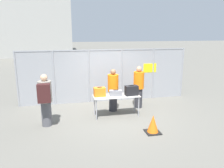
# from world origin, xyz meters

# --- Properties ---
(ground_plane) EXTENTS (120.00, 120.00, 0.00)m
(ground_plane) POSITION_xyz_m (0.00, 0.00, 0.00)
(ground_plane) COLOR #605E56
(fence_section) EXTENTS (7.27, 0.07, 2.27)m
(fence_section) POSITION_xyz_m (0.01, 1.86, 1.18)
(fence_section) COLOR gray
(fence_section) RESTS_ON ground_plane
(inspection_table) EXTENTS (1.64, 0.62, 0.76)m
(inspection_table) POSITION_xyz_m (0.04, 0.06, 0.69)
(inspection_table) COLOR #B2B2AD
(inspection_table) RESTS_ON ground_plane
(suitcase_orange) EXTENTS (0.40, 0.28, 0.33)m
(suitcase_orange) POSITION_xyz_m (-0.55, 0.13, 0.92)
(suitcase_orange) COLOR orange
(suitcase_orange) RESTS_ON inspection_table
(suitcase_grey) EXTENTS (0.48, 0.30, 0.22)m
(suitcase_grey) POSITION_xyz_m (0.02, 0.05, 0.86)
(suitcase_grey) COLOR slate
(suitcase_grey) RESTS_ON inspection_table
(suitcase_black) EXTENTS (0.48, 0.28, 0.37)m
(suitcase_black) POSITION_xyz_m (0.58, 0.00, 0.94)
(suitcase_black) COLOR black
(suitcase_black) RESTS_ON inspection_table
(traveler_hooded) EXTENTS (0.42, 0.65, 1.70)m
(traveler_hooded) POSITION_xyz_m (-2.36, -0.34, 0.94)
(traveler_hooded) COLOR #4C4C51
(traveler_hooded) RESTS_ON ground_plane
(security_worker_near) EXTENTS (0.40, 0.40, 1.63)m
(security_worker_near) POSITION_xyz_m (0.04, 0.61, 0.84)
(security_worker_near) COLOR #2D2D33
(security_worker_near) RESTS_ON ground_plane
(security_worker_far) EXTENTS (0.41, 0.41, 1.67)m
(security_worker_far) POSITION_xyz_m (1.12, 0.78, 0.86)
(security_worker_far) COLOR #2D2D33
(security_worker_far) RESTS_ON ground_plane
(utility_trailer) EXTENTS (3.57, 2.00, 0.75)m
(utility_trailer) POSITION_xyz_m (0.67, 4.03, 0.43)
(utility_trailer) COLOR #B2B2B7
(utility_trailer) RESTS_ON ground_plane
(distant_hangar) EXTENTS (13.21, 11.88, 7.66)m
(distant_hangar) POSITION_xyz_m (-7.33, 25.57, 3.83)
(distant_hangar) COLOR #999993
(distant_hangar) RESTS_ON ground_plane
(traffic_cone) EXTENTS (0.44, 0.44, 0.56)m
(traffic_cone) POSITION_xyz_m (0.81, -1.50, 0.26)
(traffic_cone) COLOR black
(traffic_cone) RESTS_ON ground_plane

